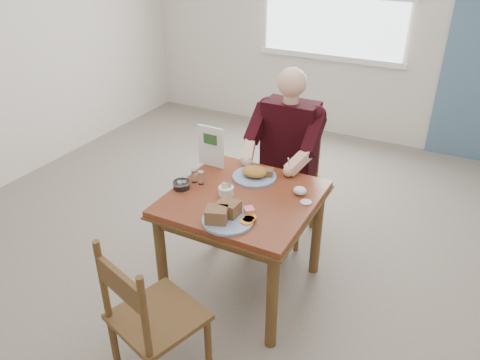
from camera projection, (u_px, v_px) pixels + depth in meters
The scene contains 15 objects.
floor at pixel (243, 286), 3.33m from camera, with size 6.00×6.00×0.00m, color slate.
wall_back at pixel (371, 16), 4.99m from camera, with size 5.50×5.50×0.00m, color silver.
lemon_wedge at pixel (210, 218), 2.71m from camera, with size 0.06×0.04×0.03m, color yellow.
napkin at pixel (300, 191), 2.97m from camera, with size 0.09×0.07×0.05m, color white.
metal_dish at pixel (306, 202), 2.89m from camera, with size 0.07×0.07×0.01m, color silver.
table at pixel (243, 210), 3.02m from camera, with size 0.92×0.92×0.75m.
chair_far at pixel (288, 179), 3.72m from camera, with size 0.42×0.42×0.95m.
chair_near at pixel (150, 320), 2.40m from camera, with size 0.53×0.53×0.95m.
diner at pixel (286, 145), 3.49m from camera, with size 0.53×0.56×1.39m.
near_plate at pixel (226, 215), 2.70m from camera, with size 0.36×0.36×0.10m.
far_plate at pixel (255, 174), 3.16m from camera, with size 0.38×0.38×0.08m.
caddy at pixel (226, 191), 2.97m from camera, with size 0.12×0.12×0.07m.
shakers at pixel (197, 177), 3.09m from camera, with size 0.10×0.04×0.09m.
creamer at pixel (181, 185), 3.04m from camera, with size 0.11×0.11×0.05m.
menu at pixel (211, 146), 3.27m from camera, with size 0.20×0.02×0.30m.
Camera 1 is at (1.16, -2.28, 2.27)m, focal length 35.00 mm.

